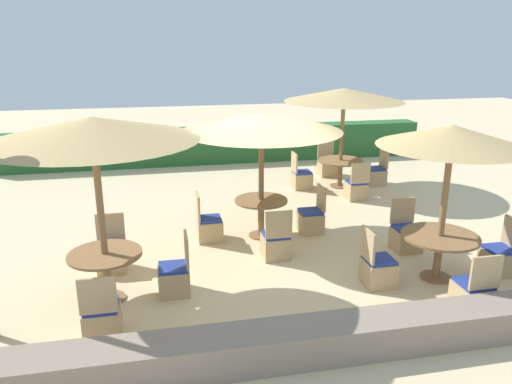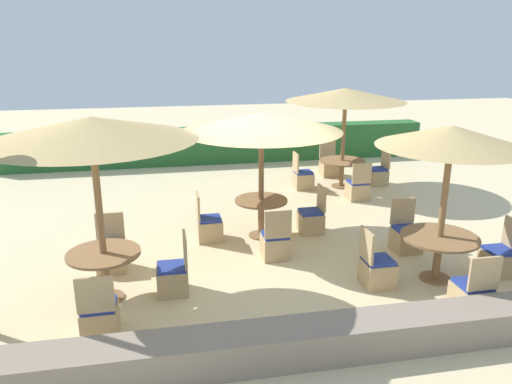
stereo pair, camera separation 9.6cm
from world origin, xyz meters
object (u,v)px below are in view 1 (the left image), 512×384
round_table_back_right (340,165)px  patio_chair_back_right_south (356,189)px  patio_chair_center_south (276,244)px  patio_chair_back_right_west (301,178)px  patio_chair_front_right_south (473,294)px  patio_chair_back_right_east (376,175)px  round_table_center (261,208)px  patio_chair_front_left_north (112,255)px  parasol_front_right (452,137)px  patio_chair_front_right_west (378,269)px  patio_chair_back_right_north (327,166)px  patio_chair_front_left_east (175,277)px  patio_chair_front_left_south (102,318)px  parasol_center (261,123)px  patio_chair_front_right_east (499,258)px  round_table_front_right (439,243)px  patio_chair_center_east (311,219)px  round_table_front_left (106,263)px  patio_chair_center_west (209,227)px  parasol_front_left (93,130)px  patio_chair_front_right_north (406,236)px  parasol_back_right (344,95)px

round_table_back_right → patio_chair_back_right_south: bearing=-89.8°
patio_chair_center_south → patio_chair_back_right_west: size_ratio=1.00×
patio_chair_front_right_south → patio_chair_back_right_east: size_ratio=1.00×
patio_chair_back_right_south → round_table_center: bearing=-146.5°
patio_chair_front_left_north → parasol_front_right: bearing=165.2°
round_table_back_right → patio_chair_front_right_west: bearing=-104.6°
patio_chair_back_right_north → patio_chair_back_right_west: same height
patio_chair_front_left_east → patio_chair_back_right_east: (5.44, 4.81, 0.00)m
round_table_center → patio_chair_front_right_west: size_ratio=1.08×
patio_chair_front_left_south → parasol_front_right: (5.09, 0.61, 2.04)m
parasol_center → patio_chair_front_right_east: parasol_center is taller
patio_chair_back_right_south → patio_chair_front_left_east: bearing=-140.0°
parasol_center → patio_chair_front_right_west: 3.31m
patio_chair_back_right_east → parasol_front_right: bearing=165.6°
round_table_front_right → patio_chair_center_east: bearing=120.4°
patio_chair_front_left_north → patio_chair_back_right_east: (6.42, 3.81, 0.00)m
patio_chair_center_east → patio_chair_back_right_south: (1.69, 1.77, 0.00)m
patio_chair_back_right_south → parasol_front_right: bearing=-94.6°
round_table_front_left → parasol_center: bearing=35.6°
patio_chair_front_left_east → patio_chair_front_right_west: size_ratio=1.00×
patio_chair_front_left_south → patio_chair_back_right_west: 7.30m
round_table_center → round_table_front_right: 3.30m
patio_chair_front_left_east → patio_chair_front_right_south: (4.07, -1.38, 0.00)m
patio_chair_center_west → round_table_front_left: bearing=-41.1°
parasol_center → patio_chair_front_left_south: (-2.72, -2.91, -1.95)m
parasol_front_left → patio_chair_front_right_west: parasol_front_left is taller
parasol_center → patio_chair_front_right_east: bearing=-34.1°
patio_chair_front_right_north → patio_chair_back_right_north: 5.13m
patio_chair_center_east → round_table_front_right: 2.70m
patio_chair_center_south → patio_chair_front_left_north: size_ratio=1.00×
patio_chair_center_south → patio_chair_front_right_south: same height
patio_chair_back_right_south → patio_chair_back_right_west: 1.52m
patio_chair_center_east → patio_chair_front_left_south: size_ratio=1.00×
patio_chair_front_left_east → round_table_center: bearing=-41.9°
round_table_front_left → patio_chair_front_right_south: bearing=-15.2°
parasol_center → patio_chair_back_right_south: (2.70, 1.78, -1.95)m
round_table_center → patio_chair_center_east: bearing=0.7°
parasol_front_left → patio_chair_front_right_north: size_ratio=3.07×
parasol_back_right → patio_chair_center_west: bearing=-142.3°
parasol_front_left → patio_chair_front_left_east: parasol_front_left is taller
patio_chair_front_left_east → patio_chair_front_left_south: bearing=135.0°
parasol_back_right → patio_chair_back_right_east: 2.31m
parasol_front_left → patio_chair_front_left_south: 2.46m
parasol_front_right → patio_chair_front_right_south: size_ratio=2.66×
parasol_front_left → parasol_back_right: size_ratio=0.97×
patio_chair_front_left_east → patio_chair_front_right_east: size_ratio=1.00×
round_table_center → patio_chair_front_right_east: 4.19m
patio_chair_front_left_east → patio_chair_back_right_south: same height
patio_chair_center_south → round_table_front_left: 2.92m
patio_chair_front_right_south → patio_chair_back_right_west: 6.27m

